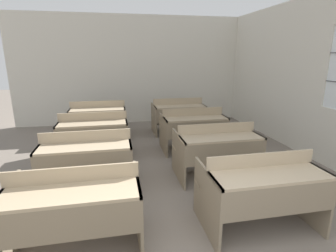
{
  "coord_description": "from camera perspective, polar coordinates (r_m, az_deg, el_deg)",
  "views": [
    {
      "loc": [
        -0.43,
        -0.63,
        1.77
      ],
      "look_at": [
        0.34,
        3.23,
        0.72
      ],
      "focal_mm": 28.0,
      "sensor_mm": 36.0,
      "label": 1
    }
  ],
  "objects": [
    {
      "name": "bench_front_left",
      "position": [
        2.63,
        -19.57,
        -16.1
      ],
      "size": [
        1.17,
        0.77,
        0.82
      ],
      "color": "#796A53",
      "rests_on": "ground_plane"
    },
    {
      "name": "bench_second_left",
      "position": [
        3.69,
        -17.2,
        -6.67
      ],
      "size": [
        1.17,
        0.77,
        0.82
      ],
      "color": "#81725B",
      "rests_on": "ground_plane"
    },
    {
      "name": "bench_back_left",
      "position": [
        5.99,
        -14.91,
        1.78
      ],
      "size": [
        1.17,
        0.77,
        0.82
      ],
      "color": "#82725B",
      "rests_on": "ground_plane"
    },
    {
      "name": "wall_right_with_window",
      "position": [
        5.19,
        29.76,
        8.76
      ],
      "size": [
        0.06,
        6.46,
        2.79
      ],
      "color": "beige",
      "rests_on": "ground_plane"
    },
    {
      "name": "wall_back",
      "position": [
        7.14,
        -8.05,
        11.86
      ],
      "size": [
        5.97,
        0.06,
        2.79
      ],
      "color": "beige",
      "rests_on": "ground_plane"
    },
    {
      "name": "bench_front_right",
      "position": [
        2.95,
        19.55,
        -12.55
      ],
      "size": [
        1.17,
        0.77,
        0.82
      ],
      "color": "gray",
      "rests_on": "ground_plane"
    },
    {
      "name": "bench_second_right",
      "position": [
        3.96,
        10.57,
        -4.74
      ],
      "size": [
        1.17,
        0.77,
        0.82
      ],
      "color": "#81715A",
      "rests_on": "ground_plane"
    },
    {
      "name": "bench_back_right",
      "position": [
        6.17,
        2.25,
        2.64
      ],
      "size": [
        1.17,
        0.77,
        0.82
      ],
      "color": "#807059",
      "rests_on": "ground_plane"
    },
    {
      "name": "bench_third_left",
      "position": [
        4.82,
        -15.83,
        -1.46
      ],
      "size": [
        1.17,
        0.77,
        0.82
      ],
      "color": "#7E6E57",
      "rests_on": "ground_plane"
    },
    {
      "name": "bench_third_right",
      "position": [
        5.03,
        5.5,
        -0.26
      ],
      "size": [
        1.17,
        0.77,
        0.82
      ],
      "color": "#7B6B54",
      "rests_on": "ground_plane"
    }
  ]
}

